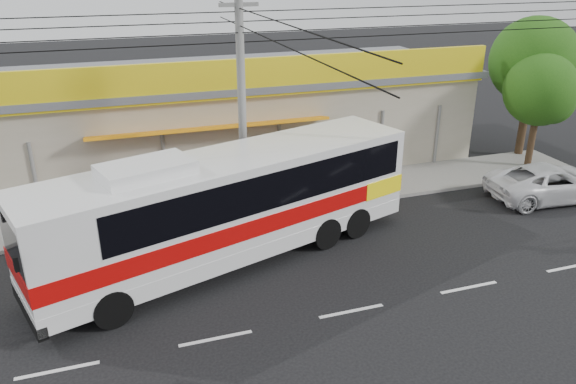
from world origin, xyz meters
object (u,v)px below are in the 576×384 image
motorbike_dark (113,214)px  utility_pole (239,26)px  tree_near (537,64)px  white_car (551,183)px  coach_bus (236,199)px  motorbike_red (72,216)px  tree_far (543,92)px

motorbike_dark → utility_pole: size_ratio=0.04×
motorbike_dark → tree_near: size_ratio=0.22×
motorbike_dark → white_car: size_ratio=0.29×
coach_bus → motorbike_red: 6.78m
white_car → motorbike_red: bearing=85.5°
utility_pole → motorbike_dark: bearing=167.7°
coach_bus → utility_pole: 5.86m
coach_bus → motorbike_red: bearing=126.1°
motorbike_red → utility_pole: 9.30m
white_car → tree_far: bearing=-24.1°
motorbike_red → motorbike_dark: 1.45m
tree_near → tree_far: bearing=-117.8°
white_car → coach_bus: bearing=97.8°
motorbike_red → utility_pole: size_ratio=0.05×
white_car → utility_pole: utility_pole is taller
motorbike_red → tree_near: 22.18m
coach_bus → motorbike_dark: coach_bus is taller
tree_near → tree_far: (-0.88, -1.67, -0.97)m
motorbike_red → tree_far: (20.85, 0.13, 3.10)m
white_car → utility_pole: (-12.76, 1.84, 6.62)m
motorbike_dark → tree_near: bearing=-100.8°
utility_pole → tree_far: size_ratio=6.16×
utility_pole → tree_far: utility_pole is taller
utility_pole → tree_near: utility_pole is taller
utility_pole → tree_far: bearing=5.6°
motorbike_dark → utility_pole: 8.38m
coach_bus → tree_far: 16.08m
motorbike_dark → coach_bus: bearing=-149.2°
tree_far → utility_pole: bearing=-174.4°
motorbike_red → tree_near: size_ratio=0.27×
white_car → utility_pole: bearing=86.6°
coach_bus → motorbike_dark: bearing=119.3°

